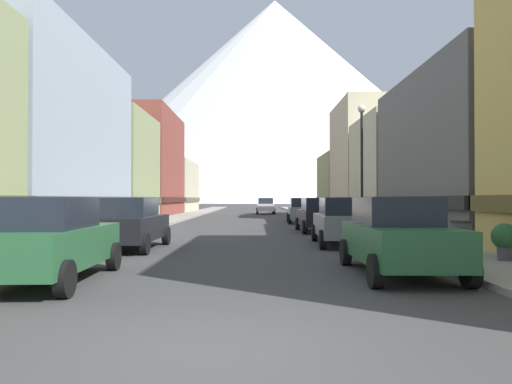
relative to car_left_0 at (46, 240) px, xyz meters
name	(u,v)px	position (x,y,z in m)	size (l,w,h in m)	color
ground_plane	(207,353)	(3.80, -4.53, -0.90)	(400.00, 400.00, 0.00)	#393939
sidewalk_left	(174,218)	(-2.45, 30.47, -0.82)	(2.50, 100.00, 0.15)	gray
sidewalk_right	(323,218)	(10.05, 30.47, -0.82)	(2.50, 100.00, 0.15)	gray
storefront_left_1	(30,141)	(-6.94, 14.10, 3.73)	(6.77, 13.69, 9.59)	#99A5B2
storefront_left_2	(90,170)	(-7.98, 25.93, 2.99)	(8.85, 8.79, 8.07)	#8C9966
storefront_left_3	(131,166)	(-7.85, 37.47, 4.03)	(8.60, 13.09, 10.19)	brown
storefront_left_4	(167,188)	(-6.77, 51.09, 2.18)	(6.43, 13.12, 6.41)	beige
storefront_right_1	(479,158)	(14.43, 11.56, 2.65)	(6.56, 11.67, 7.38)	#66605B
storefront_right_2	(411,173)	(14.70, 21.93, 2.52)	(7.11, 8.22, 7.11)	beige
storefront_right_3	(374,163)	(14.48, 30.93, 3.85)	(6.67, 9.17, 9.83)	beige
storefront_right_4	(353,186)	(14.70, 40.53, 2.14)	(7.11, 9.11, 6.33)	#8C9966
car_left_0	(46,240)	(0.00, 0.00, 0.00)	(2.19, 4.46, 1.78)	#265933
car_left_1	(128,223)	(0.00, 6.50, 0.00)	(2.12, 4.43, 1.78)	black
car_right_0	(396,236)	(7.60, 1.06, 0.00)	(2.10, 4.42, 1.78)	#265933
car_right_1	(342,221)	(7.60, 8.02, 0.00)	(2.20, 4.46, 1.78)	slate
car_right_2	(317,215)	(7.60, 15.10, 0.00)	(2.14, 4.43, 1.78)	black
car_right_3	(301,210)	(7.60, 24.02, 0.00)	(2.19, 4.46, 1.78)	slate
car_driving_0	(264,206)	(5.40, 43.76, 0.00)	(2.06, 4.40, 1.78)	silver
trash_bin_right	(459,237)	(10.15, 3.63, -0.26)	(0.59, 0.59, 0.98)	#4C5156
potted_plant_0	(503,239)	(10.80, 2.46, -0.20)	(0.69, 0.69, 0.96)	#4C4C51
potted_plant_1	(396,222)	(10.80, 12.03, -0.23)	(0.62, 0.62, 0.97)	#4C4C51
potted_plant_2	(65,228)	(-3.20, 9.15, -0.32)	(0.53, 0.53, 0.86)	#4C4C51
pedestrian_0	(79,222)	(-2.45, 8.55, -0.04)	(0.36, 0.36, 1.54)	brown
streetlamp_right	(360,149)	(9.15, 11.84, 3.09)	(0.36, 0.36, 5.86)	black
mountain_backdrop	(273,101)	(14.68, 255.47, 54.74)	(231.67, 231.67, 111.29)	silver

